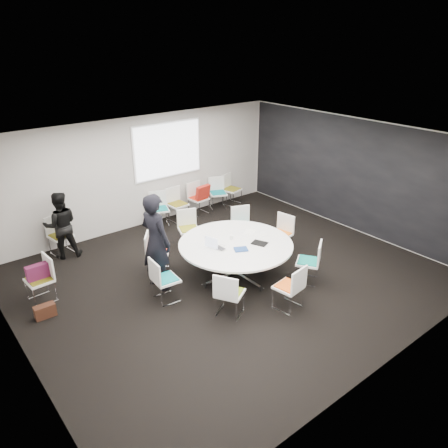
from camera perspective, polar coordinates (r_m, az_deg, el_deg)
room_shell at (r=8.53m, az=1.12°, el=1.42°), size 8.08×7.08×2.88m
conference_table at (r=8.92m, az=1.52°, el=-3.54°), size 2.32×2.32×0.73m
projection_screen at (r=11.46m, az=-7.32°, el=9.54°), size 1.90×0.03×1.35m
chair_ring_a at (r=10.03m, az=7.31°, el=-2.23°), size 0.52×0.53×0.88m
chair_ring_b at (r=10.38m, az=2.45°, el=-1.09°), size 0.59×0.59×0.88m
chair_ring_c at (r=10.22m, az=-4.59°, el=-1.56°), size 0.59×0.58×0.88m
chair_ring_d at (r=9.24m, az=-8.66°, el=-4.72°), size 0.63×0.64×0.88m
chair_ring_e at (r=8.31m, az=-7.66°, el=-8.20°), size 0.49×0.50×0.88m
chair_ring_f at (r=7.85m, az=0.70°, el=-10.08°), size 0.62×0.62×0.88m
chair_ring_g at (r=8.10m, az=8.44°, el=-9.16°), size 0.52×0.51×0.88m
chair_ring_h at (r=8.97m, az=10.91°, el=-5.83°), size 0.63×0.63×0.88m
chair_back_a at (r=11.44m, az=-8.39°, el=1.13°), size 0.59×0.58×0.88m
chair_back_b at (r=11.71m, az=-6.06°, el=1.79°), size 0.49×0.48×0.88m
chair_back_c at (r=12.08m, az=-3.36°, el=2.59°), size 0.50×0.49×0.88m
chair_back_d at (r=12.45m, az=-0.80°, el=3.31°), size 0.60×0.60×0.88m
chair_back_e at (r=12.74m, az=0.97°, el=3.81°), size 0.55×0.55×0.88m
chair_spare_left at (r=8.91m, az=-22.72°, el=-7.67°), size 0.48×0.49×0.88m
chair_person_back at (r=10.55m, az=-20.47°, el=-2.28°), size 0.52×0.51×0.88m
person_main at (r=8.43m, az=-8.89°, el=-2.32°), size 0.59×0.79×1.95m
person_back at (r=10.21m, az=-20.54°, el=-0.15°), size 0.87×0.76×1.52m
laptop at (r=8.66m, az=-0.52°, el=-3.00°), size 0.23×0.32×0.02m
laptop_lid at (r=8.57m, az=-1.68°, el=-2.43°), size 0.11×0.29×0.22m
notebook_black at (r=8.84m, az=4.66°, el=-2.51°), size 0.32×0.36×0.02m
tablet_folio at (r=8.57m, az=2.22°, el=-3.32°), size 0.32×0.30×0.03m
papers_right at (r=9.33m, az=3.37°, el=-1.05°), size 0.37×0.34×0.00m
papers_front at (r=9.22m, az=4.83°, el=-1.40°), size 0.30×0.21×0.00m
cup at (r=8.98m, az=0.96°, el=-1.74°), size 0.08×0.08×0.09m
phone at (r=8.87m, az=5.32°, el=-2.49°), size 0.14×0.08×0.01m
maroon_bag at (r=8.74m, az=-23.18°, el=-5.76°), size 0.40×0.15×0.28m
brown_bag at (r=8.49m, az=-22.33°, el=-10.48°), size 0.36×0.17×0.24m
red_jacket at (r=11.75m, az=-2.76°, el=4.21°), size 0.46×0.22×0.36m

